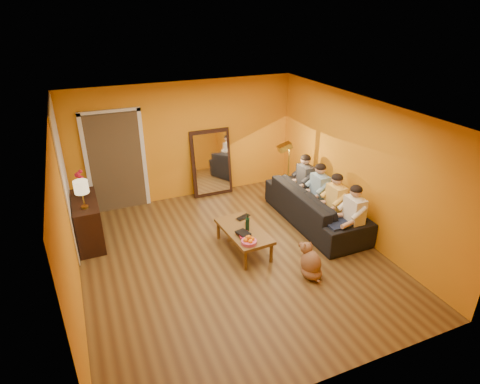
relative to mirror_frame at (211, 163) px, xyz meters
name	(u,v)px	position (x,y,z in m)	size (l,w,h in m)	color
room_shell	(224,183)	(-0.55, -2.26, 0.54)	(5.00, 5.50, 2.60)	brown
white_accent	(64,176)	(-3.04, -0.88, 0.54)	(0.02, 1.90, 2.58)	white
doorway_recess	(115,161)	(-2.05, 0.20, 0.29)	(1.06, 0.30, 2.10)	#3F2D19
door_jamb_left	(87,167)	(-2.62, 0.08, 0.29)	(0.08, 0.06, 2.20)	white
door_jamb_right	(144,159)	(-1.48, 0.08, 0.29)	(0.08, 0.06, 2.20)	white
door_header	(109,112)	(-2.05, 0.08, 1.36)	(1.22, 0.06, 0.08)	white
mirror_frame	(211,163)	(0.00, 0.00, 0.00)	(0.92, 0.06, 1.52)	black
mirror_glass	(212,163)	(0.00, -0.04, 0.00)	(0.78, 0.02, 1.36)	white
sideboard	(88,221)	(-2.79, -1.08, -0.34)	(0.44, 1.18, 0.85)	black
table_lamp	(83,195)	(-2.79, -1.38, 0.34)	(0.24, 0.24, 0.51)	beige
sofa	(315,206)	(1.45, -2.11, -0.39)	(0.99, 2.53, 0.74)	black
coffee_table	(244,240)	(-0.27, -2.46, -0.55)	(0.62, 1.22, 0.42)	brown
floor_lamp	(288,176)	(1.28, -1.26, -0.04)	(0.30, 0.24, 1.44)	#B39834
dog	(311,260)	(0.43, -3.58, -0.46)	(0.32, 0.50, 0.59)	olive
person_far_left	(353,217)	(1.58, -3.11, -0.15)	(0.70, 0.44, 1.22)	white
person_mid_left	(335,204)	(1.58, -2.56, -0.15)	(0.70, 0.44, 1.22)	#F7C452
person_mid_right	(319,192)	(1.58, -2.01, -0.15)	(0.70, 0.44, 1.22)	#7BA0BF
person_far_right	(305,182)	(1.58, -1.46, -0.15)	(0.70, 0.44, 1.22)	#35363B
fruit_bowl	(249,239)	(-0.37, -2.91, -0.26)	(0.26, 0.26, 0.16)	#CA4773
wine_bottle	(247,223)	(-0.22, -2.51, -0.18)	(0.07, 0.07, 0.31)	black
tumbler	(247,223)	(-0.15, -2.34, -0.30)	(0.09, 0.09, 0.08)	#B27F3F
laptop	(245,218)	(-0.09, -2.11, -0.33)	(0.30, 0.19, 0.02)	black
book_lower	(239,237)	(-0.45, -2.66, -0.33)	(0.20, 0.27, 0.03)	black
book_mid	(239,235)	(-0.44, -2.65, -0.31)	(0.17, 0.23, 0.02)	red
book_upper	(239,235)	(-0.45, -2.67, -0.28)	(0.18, 0.25, 0.02)	black
vase	(82,190)	(-2.79, -0.83, 0.20)	(0.20, 0.20, 0.21)	black
flowers	(79,176)	(-2.79, -0.83, 0.47)	(0.17, 0.17, 0.51)	red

